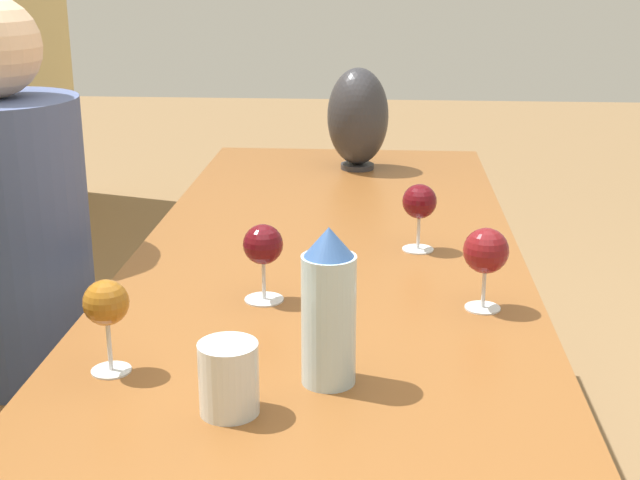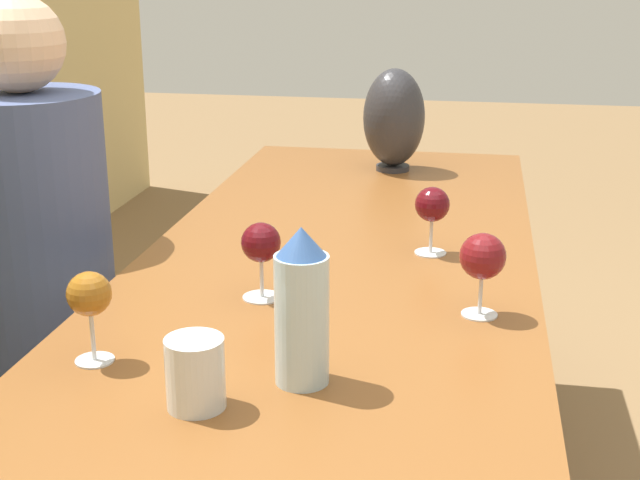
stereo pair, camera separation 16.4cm
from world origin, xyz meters
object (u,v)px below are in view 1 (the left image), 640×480
wine_glass_1 (486,252)px  wine_glass_4 (106,305)px  water_bottle (329,309)px  wine_glass_5 (419,203)px  wine_glass_0 (263,247)px  person_far (21,273)px  water_tumbler (229,378)px  vase (358,117)px

wine_glass_1 → wine_glass_4: 0.66m
water_bottle → wine_glass_5: bearing=-13.7°
wine_glass_0 → person_far: bearing=66.3°
wine_glass_4 → water_tumbler: bearing=-118.9°
vase → wine_glass_4: size_ratio=2.00×
water_tumbler → person_far: 0.88m
water_bottle → wine_glass_4: 0.33m
water_tumbler → wine_glass_1: size_ratio=0.69×
water_tumbler → vase: bearing=-5.1°
wine_glass_1 → person_far: (0.26, 0.95, -0.16)m
water_bottle → water_tumbler: water_bottle is taller
water_tumbler → water_bottle: bearing=-52.2°
wine_glass_0 → wine_glass_5: size_ratio=1.00×
water_tumbler → vase: 1.47m
vase → water_tumbler: bearing=174.9°
vase → wine_glass_0: bearing=172.6°
wine_glass_1 → wine_glass_5: 0.34m
water_tumbler → wine_glass_4: size_ratio=0.70×
water_bottle → wine_glass_1: water_bottle is taller
wine_glass_0 → water_tumbler: bearing=-179.0°
wine_glass_5 → person_far: (-0.06, 0.85, -0.16)m
wine_glass_0 → person_far: person_far is taller
vase → wine_glass_5: bearing=-168.2°
wine_glass_4 → person_far: bearing=33.7°
vase → wine_glass_4: vase is taller
wine_glass_0 → wine_glass_1: (-0.01, -0.39, 0.00)m
wine_glass_1 → wine_glass_5: wine_glass_1 is taller
water_bottle → wine_glass_1: 0.40m
vase → wine_glass_4: bearing=166.3°
water_bottle → wine_glass_4: water_bottle is taller
water_bottle → water_tumbler: bearing=127.8°
wine_glass_0 → wine_glass_4: 0.36m
water_tumbler → wine_glass_4: (0.11, 0.20, 0.06)m
wine_glass_4 → wine_glass_5: wine_glass_4 is taller
water_tumbler → person_far: size_ratio=0.08×
vase → person_far: (-0.80, 0.70, -0.20)m
vase → wine_glass_0: size_ratio=2.04×
vase → wine_glass_1: bearing=-166.3°
water_bottle → wine_glass_0: bearing=23.7°
person_far → wine_glass_1: bearing=-105.1°
vase → wine_glass_4: (-1.35, 0.33, -0.04)m
wine_glass_1 → person_far: size_ratio=0.12×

